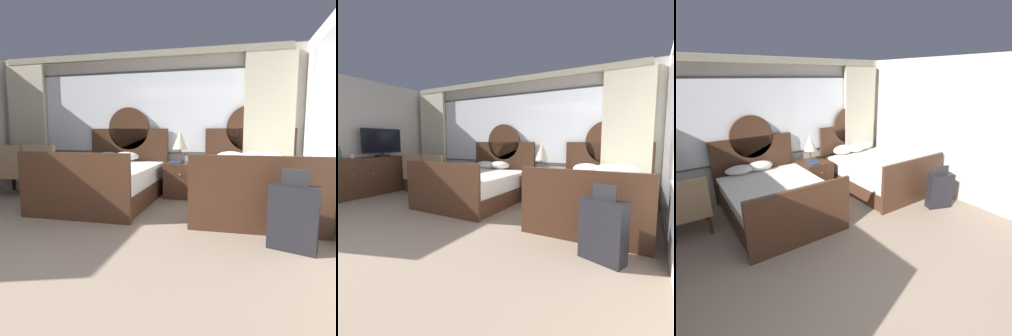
# 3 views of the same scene
# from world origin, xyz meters

# --- Properties ---
(wall_back_window) EXTENTS (6.12, 0.22, 2.70)m
(wall_back_window) POSITION_xyz_m (0.00, 4.21, 1.41)
(wall_back_window) COLOR beige
(wall_back_window) RESTS_ON ground_plane
(bed_near_window) EXTENTS (1.59, 2.16, 1.65)m
(bed_near_window) POSITION_xyz_m (-0.18, 3.13, 0.35)
(bed_near_window) COLOR #472B1C
(bed_near_window) RESTS_ON ground_plane
(bed_near_mirror) EXTENTS (1.59, 2.16, 1.65)m
(bed_near_mirror) POSITION_xyz_m (2.14, 3.15, 0.36)
(bed_near_mirror) COLOR #472B1C
(bed_near_mirror) RESTS_ON ground_plane
(nightstand_between_beds) EXTENTS (0.60, 0.62, 0.62)m
(nightstand_between_beds) POSITION_xyz_m (0.98, 3.77, 0.31)
(nightstand_between_beds) COLOR #472B1C
(nightstand_between_beds) RESTS_ON ground_plane
(table_lamp_on_nightstand) EXTENTS (0.27, 0.27, 0.58)m
(table_lamp_on_nightstand) POSITION_xyz_m (0.92, 3.82, 1.02)
(table_lamp_on_nightstand) COLOR brown
(table_lamp_on_nightstand) RESTS_ON nightstand_between_beds
(book_on_nightstand) EXTENTS (0.18, 0.26, 0.03)m
(book_on_nightstand) POSITION_xyz_m (0.89, 3.65, 0.63)
(book_on_nightstand) COLOR navy
(book_on_nightstand) RESTS_ON nightstand_between_beds
(dresser_minibar) EXTENTS (0.51, 1.68, 0.88)m
(dresser_minibar) POSITION_xyz_m (-2.81, 2.36, 0.44)
(dresser_minibar) COLOR #472B1C
(dresser_minibar) RESTS_ON ground_plane
(tv_flatscreen) EXTENTS (0.20, 1.01, 0.67)m
(tv_flatscreen) POSITION_xyz_m (-2.79, 2.77, 1.23)
(tv_flatscreen) COLOR black
(tv_flatscreen) RESTS_ON dresser_minibar
(bottle_soda_green) EXTENTS (0.07, 0.07, 0.26)m
(bottle_soda_green) POSITION_xyz_m (-2.83, 1.82, 0.98)
(bottle_soda_green) COLOR #337A3D
(bottle_soda_green) RESTS_ON dresser_minibar
(cup_on_dresser) EXTENTS (0.11, 0.08, 0.08)m
(cup_on_dresser) POSITION_xyz_m (-2.77, 2.04, 0.92)
(cup_on_dresser) COLOR white
(cup_on_dresser) RESTS_ON dresser_minibar
(armchair_by_window_left) EXTENTS (0.60, 0.60, 0.94)m
(armchair_by_window_left) POSITION_xyz_m (-1.47, 3.28, 0.48)
(armchair_by_window_left) COLOR tan
(armchair_by_window_left) RESTS_ON ground_plane
(armchair_by_window_centre) EXTENTS (0.65, 0.65, 0.94)m
(armchair_by_window_centre) POSITION_xyz_m (-2.16, 3.28, 0.48)
(armchair_by_window_centre) COLOR tan
(armchair_by_window_centre) RESTS_ON ground_plane
(armchair_by_window_right) EXTENTS (0.69, 0.69, 0.94)m
(armchair_by_window_right) POSITION_xyz_m (-2.16, 3.28, 0.48)
(armchair_by_window_right) COLOR tan
(armchair_by_window_right) RESTS_ON ground_plane
(suitcase_on_floor) EXTENTS (0.49, 0.34, 0.81)m
(suitcase_on_floor) POSITION_xyz_m (2.45, 1.66, 0.33)
(suitcase_on_floor) COLOR black
(suitcase_on_floor) RESTS_ON ground_plane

